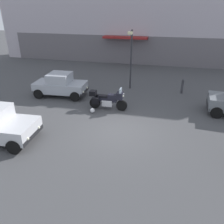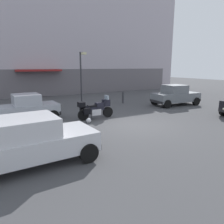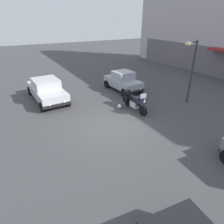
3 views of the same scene
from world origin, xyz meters
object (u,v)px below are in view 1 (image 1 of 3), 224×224
(motorcycle, at_px, (107,99))
(helmet, at_px, (92,110))
(streetlamp_curbside, at_px, (131,54))
(car_compact_side, at_px, (60,85))
(bollard_curbside, at_px, (182,86))

(motorcycle, distance_m, helmet, 1.10)
(motorcycle, relative_size, helmet, 8.07)
(motorcycle, xyz_separation_m, streetlamp_curbside, (0.69, 3.82, 1.94))
(motorcycle, xyz_separation_m, car_compact_side, (-3.60, 1.37, 0.15))
(streetlamp_curbside, bearing_deg, motorcycle, -100.25)
(helmet, xyz_separation_m, car_compact_side, (-2.88, 2.06, 0.63))
(car_compact_side, height_order, bollard_curbside, car_compact_side)
(bollard_curbside, bearing_deg, helmet, -138.41)
(streetlamp_curbside, height_order, bollard_curbside, streetlamp_curbside)
(helmet, xyz_separation_m, bollard_curbside, (5.08, 4.51, 0.39))
(motorcycle, relative_size, bollard_curbside, 2.24)
(streetlamp_curbside, xyz_separation_m, bollard_curbside, (3.67, 0.00, -2.03))
(streetlamp_curbside, bearing_deg, car_compact_side, -150.35)
(motorcycle, relative_size, streetlamp_curbside, 0.55)
(motorcycle, relative_size, car_compact_side, 0.64)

